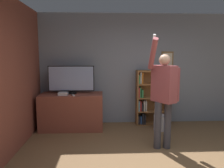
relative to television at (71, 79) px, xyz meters
The scene contains 9 objects.
wall_back 1.67m from the television, 13.96° to the left, with size 6.83×0.09×2.70m.
wall_side_brick 1.29m from the television, 131.46° to the right, with size 0.06×4.24×2.70m.
tv_ledge 0.74m from the television, 90.00° to the right, with size 1.42×0.66×0.82m.
television is the anchor object (origin of this frame).
game_console 0.39m from the television, 128.17° to the right, with size 0.21×0.18×0.07m.
remote_loose 0.43m from the television, 74.99° to the right, with size 0.08×0.14×0.02m.
bookshelf 1.96m from the television, ahead, with size 0.83×0.28×1.34m.
person 2.17m from the television, 33.82° to the right, with size 0.57×0.57×2.05m.
waste_bin 2.27m from the television, ahead, with size 0.31×0.31×0.34m.
Camera 1 is at (-0.90, -2.72, 1.72)m, focal length 35.00 mm.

